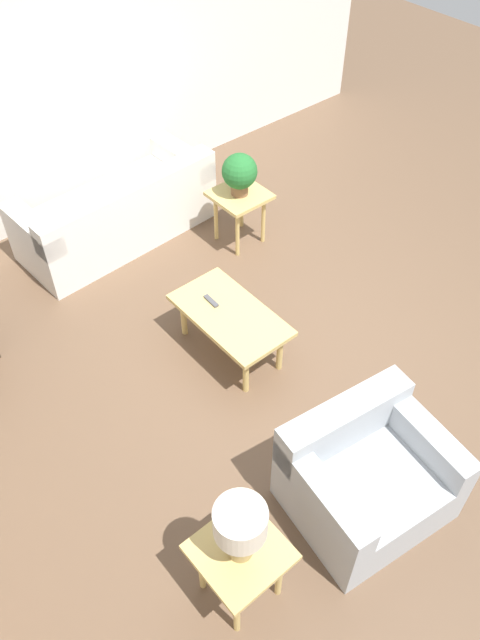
% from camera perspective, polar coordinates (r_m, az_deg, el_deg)
% --- Properties ---
extents(ground_plane, '(14.00, 14.00, 0.00)m').
position_cam_1_polar(ground_plane, '(5.30, 5.83, -2.55)').
color(ground_plane, brown).
extents(wall_right, '(0.12, 7.20, 2.70)m').
position_cam_1_polar(wall_right, '(6.54, -13.60, 21.40)').
color(wall_right, white).
rests_on(wall_right, ground_plane).
extents(sofa, '(0.90, 1.96, 0.74)m').
position_cam_1_polar(sofa, '(6.29, -11.07, 9.51)').
color(sofa, white).
rests_on(sofa, ground_plane).
extents(armchair, '(0.96, 1.08, 0.76)m').
position_cam_1_polar(armchair, '(4.29, 11.33, -13.80)').
color(armchair, '#A8ADB2').
rests_on(armchair, ground_plane).
extents(coffee_table, '(1.00, 0.54, 0.44)m').
position_cam_1_polar(coffee_table, '(4.98, -0.91, 0.19)').
color(coffee_table, tan).
rests_on(coffee_table, ground_plane).
extents(side_table_plant, '(0.49, 0.49, 0.55)m').
position_cam_1_polar(side_table_plant, '(6.05, -0.04, 10.75)').
color(side_table_plant, tan).
rests_on(side_table_plant, ground_plane).
extents(side_table_lamp, '(0.49, 0.49, 0.55)m').
position_cam_1_polar(side_table_lamp, '(3.80, 0.03, -20.91)').
color(side_table_lamp, tan).
rests_on(side_table_lamp, ground_plane).
extents(potted_plant, '(0.33, 0.33, 0.41)m').
position_cam_1_polar(potted_plant, '(5.87, -0.04, 13.34)').
color(potted_plant, brown).
rests_on(potted_plant, side_table_plant).
extents(table_lamp, '(0.29, 0.29, 0.45)m').
position_cam_1_polar(table_lamp, '(3.45, 0.03, -18.38)').
color(table_lamp, '#997F4C').
rests_on(table_lamp, side_table_lamp).
extents(remote_control, '(0.16, 0.05, 0.02)m').
position_cam_1_polar(remote_control, '(5.03, -2.65, 1.75)').
color(remote_control, '#4C4C51').
rests_on(remote_control, coffee_table).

